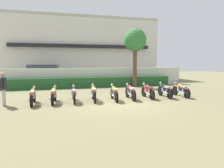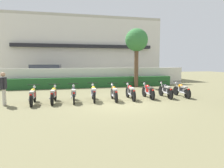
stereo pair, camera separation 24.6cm
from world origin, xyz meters
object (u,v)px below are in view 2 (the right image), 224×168
(motorcycle_in_row_5, at_px, (130,92))
(motorcycle_in_row_8, at_px, (182,90))
(motorcycle_in_row_2, at_px, (74,94))
(motorcycle_in_row_7, at_px, (166,90))
(motorcycle_in_row_1, at_px, (54,94))
(motorcycle_in_row_6, at_px, (148,91))
(motorcycle_in_row_0, at_px, (33,96))
(inspector_person, at_px, (4,86))
(motorcycle_in_row_4, at_px, (114,93))
(tree_near_inspector, at_px, (137,41))
(motorcycle_in_row_3, at_px, (93,93))
(parked_car, at_px, (48,75))

(motorcycle_in_row_5, height_order, motorcycle_in_row_8, motorcycle_in_row_5)
(motorcycle_in_row_2, bearing_deg, motorcycle_in_row_7, -86.05)
(motorcycle_in_row_1, xyz_separation_m, motorcycle_in_row_6, (5.40, 0.07, -0.01))
(motorcycle_in_row_0, height_order, motorcycle_in_row_2, motorcycle_in_row_0)
(inspector_person, bearing_deg, motorcycle_in_row_5, 0.22)
(motorcycle_in_row_2, height_order, inspector_person, inspector_person)
(motorcycle_in_row_4, bearing_deg, inspector_person, 94.37)
(motorcycle_in_row_1, relative_size, motorcycle_in_row_5, 1.00)
(motorcycle_in_row_1, distance_m, motorcycle_in_row_8, 7.59)
(tree_near_inspector, relative_size, motorcycle_in_row_3, 2.57)
(motorcycle_in_row_5, xyz_separation_m, motorcycle_in_row_6, (1.13, 0.08, -0.01))
(inspector_person, bearing_deg, parked_car, 80.26)
(motorcycle_in_row_1, distance_m, motorcycle_in_row_7, 6.53)
(motorcycle_in_row_2, xyz_separation_m, inspector_person, (-3.40, -0.05, 0.53))
(motorcycle_in_row_2, height_order, motorcycle_in_row_6, motorcycle_in_row_2)
(motorcycle_in_row_7, bearing_deg, motorcycle_in_row_3, 93.41)
(motorcycle_in_row_0, bearing_deg, tree_near_inspector, -52.79)
(motorcycle_in_row_0, bearing_deg, motorcycle_in_row_7, -87.70)
(motorcycle_in_row_1, bearing_deg, parked_car, 10.51)
(motorcycle_in_row_7, distance_m, motorcycle_in_row_8, 1.06)
(motorcycle_in_row_3, distance_m, motorcycle_in_row_6, 3.27)
(motorcycle_in_row_1, bearing_deg, tree_near_inspector, -44.26)
(motorcycle_in_row_6, xyz_separation_m, inspector_person, (-7.76, -0.11, 0.53))
(motorcycle_in_row_3, distance_m, inspector_person, 4.52)
(tree_near_inspector, xyz_separation_m, motorcycle_in_row_3, (-4.62, -5.50, -3.41))
(motorcycle_in_row_5, relative_size, inspector_person, 1.14)
(tree_near_inspector, relative_size, motorcycle_in_row_8, 2.57)
(motorcycle_in_row_0, bearing_deg, motorcycle_in_row_6, -87.40)
(motorcycle_in_row_5, bearing_deg, motorcycle_in_row_2, 93.27)
(motorcycle_in_row_4, bearing_deg, motorcycle_in_row_3, 86.65)
(motorcycle_in_row_2, height_order, motorcycle_in_row_8, motorcycle_in_row_2)
(motorcycle_in_row_3, xyz_separation_m, motorcycle_in_row_4, (1.13, -0.17, -0.01))
(tree_near_inspector, distance_m, motorcycle_in_row_2, 8.66)
(motorcycle_in_row_6, distance_m, inspector_person, 7.78)
(parked_car, relative_size, motorcycle_in_row_5, 2.48)
(motorcycle_in_row_4, height_order, motorcycle_in_row_8, motorcycle_in_row_4)
(motorcycle_in_row_0, height_order, inspector_person, inspector_person)
(motorcycle_in_row_5, xyz_separation_m, motorcycle_in_row_8, (3.33, 0.01, -0.01))
(motorcycle_in_row_0, distance_m, motorcycle_in_row_7, 7.55)
(motorcycle_in_row_3, bearing_deg, tree_near_inspector, -34.32)
(inspector_person, bearing_deg, motorcycle_in_row_8, 0.20)
(motorcycle_in_row_7, distance_m, inspector_person, 8.91)
(motorcycle_in_row_1, bearing_deg, motorcycle_in_row_8, -83.79)
(motorcycle_in_row_2, xyz_separation_m, motorcycle_in_row_4, (2.22, -0.12, -0.00))
(motorcycle_in_row_4, relative_size, motorcycle_in_row_6, 1.04)
(motorcycle_in_row_3, bearing_deg, parked_car, 22.30)
(tree_near_inspector, xyz_separation_m, motorcycle_in_row_4, (-3.48, -5.67, -3.42))
(motorcycle_in_row_7, bearing_deg, motorcycle_in_row_4, 96.34)
(tree_near_inspector, height_order, inspector_person, tree_near_inspector)
(motorcycle_in_row_3, relative_size, motorcycle_in_row_4, 1.03)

